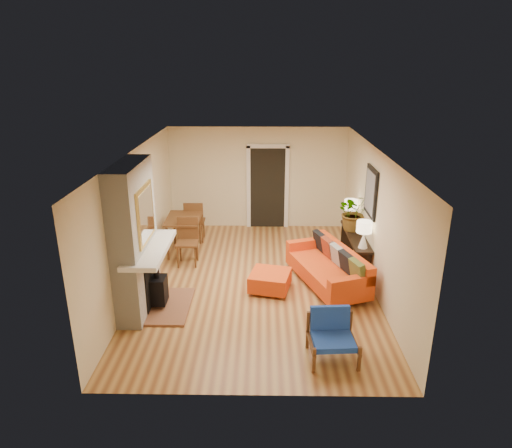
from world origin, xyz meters
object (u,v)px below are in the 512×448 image
Objects in this scene: blue_chair at (332,332)px; dining_table at (187,224)px; ottoman at (270,280)px; lamp_near at (364,231)px; sofa at (330,267)px; lamp_far at (351,209)px; console_table at (355,241)px; houseplant at (354,212)px.

dining_table is (-2.72, 3.87, 0.27)m from blue_chair.
lamp_near is at bearing 12.46° from ottoman.
lamp_near is (0.62, 0.11, 0.71)m from sofa.
dining_table is at bearing 152.73° from sofa.
blue_chair is 1.35× the size of lamp_near.
dining_table reaches higher than sofa.
sofa is at bearing -112.10° from lamp_far.
lamp_near is at bearing 69.24° from blue_chair.
sofa is 2.33m from blue_chair.
lamp_far reaches higher than sofa.
console_table is (1.79, 1.08, 0.37)m from ottoman.
console_table is 0.84m from lamp_near.
lamp_far is (0.62, 1.52, 0.71)m from sofa.
houseplant reaches higher than blue_chair.
lamp_near is 0.99m from houseplant.
console_table is at bearing -11.82° from dining_table.
console_table reaches higher than blue_chair.
lamp_far is at bearing 90.00° from console_table.
ottoman is at bearing -148.85° from console_table.
dining_table is 3.94m from lamp_near.
console_table is (0.92, 3.10, 0.19)m from blue_chair.
sofa is 2.75× the size of houseplant.
sofa is 1.20× the size of console_table.
lamp_near is 1.41m from lamp_far.
lamp_near is at bearing -90.00° from lamp_far.
ottoman is 1.18× the size of blue_chair.
houseplant reaches higher than dining_table.
blue_chair is 4.74m from dining_table.
lamp_near reaches higher than sofa.
ottoman is at bearing -45.01° from dining_table.
dining_table is 3.46× the size of lamp_near.
lamp_far is (0.92, 3.83, 0.68)m from blue_chair.
houseplant is at bearing 90.58° from lamp_near.
houseplant reaches higher than sofa.
sofa is 1.79m from lamp_far.
lamp_far reaches higher than blue_chair.
sofa is 1.03m from console_table.
houseplant reaches higher than ottoman.
dining_table is at bearing 179.44° from lamp_far.
blue_chair is at bearing -66.51° from ottoman.
houseplant is (1.78, 1.38, 0.92)m from ottoman.
lamp_near is at bearing -21.71° from dining_table.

